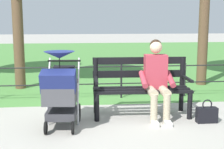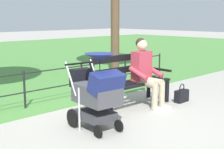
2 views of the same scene
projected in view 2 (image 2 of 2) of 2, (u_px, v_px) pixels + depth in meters
The scene contains 6 objects.
ground_plane at pixel (100, 116), 5.38m from camera, with size 60.00×60.00×0.00m, color #ADA89E.
park_bench at pixel (129, 78), 5.94m from camera, with size 1.61×0.64×0.96m.
person_on_bench at pixel (146, 71), 5.91m from camera, with size 0.54×0.74×1.28m.
stroller at pixel (97, 91), 4.65m from camera, with size 0.57×0.92×1.15m.
handbag at pixel (182, 96), 6.28m from camera, with size 0.32×0.14×0.37m.
park_fence at pixel (55, 81), 6.24m from camera, with size 6.70×0.04×0.70m.
Camera 2 is at (3.45, 3.85, 1.66)m, focal length 51.04 mm.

